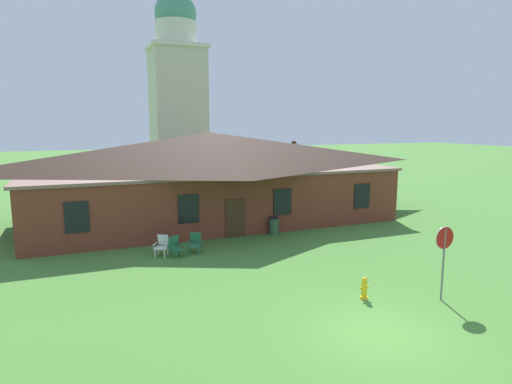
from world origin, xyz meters
name	(u,v)px	position (x,y,z in m)	size (l,w,h in m)	color
ground_plane	(379,334)	(0.00, 0.00, 0.00)	(200.00, 200.00, 0.00)	#477F33
brick_building	(211,175)	(0.00, 17.19, 2.85)	(22.42, 10.40, 5.58)	brown
dome_tower	(178,96)	(1.46, 32.72, 8.70)	(5.18, 5.18, 19.04)	beige
stop_sign	(444,248)	(3.63, 1.25, 1.89)	(0.81, 0.07, 2.64)	slate
lawn_chair_by_porch	(162,245)	(-4.45, 10.33, 0.50)	(0.83, 0.86, 0.96)	white
lawn_chair_near_door	(176,246)	(-3.90, 9.89, 0.50)	(0.79, 0.83, 0.96)	#28704C
lawn_chair_left_end	(195,242)	(-2.91, 10.17, 0.50)	(0.81, 0.85, 0.96)	#28704C
bare_tree_beside_building	(295,169)	(7.88, 20.69, 2.61)	(1.34, 1.50, 4.78)	brown
fire_hydrant	(364,288)	(1.19, 2.37, 0.38)	(0.36, 0.28, 0.79)	gold
trash_bin	(274,226)	(2.05, 11.90, 0.50)	(0.56, 0.56, 0.98)	#335638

